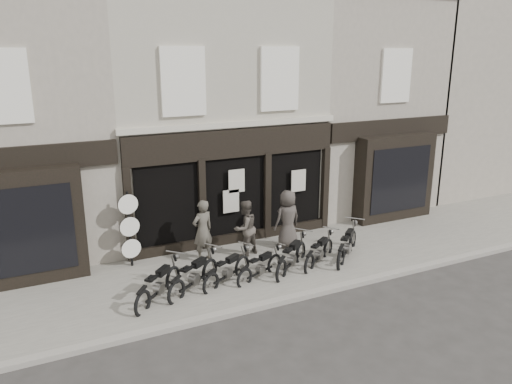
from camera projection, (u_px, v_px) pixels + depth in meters
name	position (u px, v px, depth m)	size (l,w,h in m)	color
ground_plane	(277.00, 280.00, 14.17)	(90.00, 90.00, 0.00)	#2D2B28
pavement	(263.00, 266.00, 14.93)	(30.00, 4.20, 0.12)	#69645C
kerb	(299.00, 297.00, 13.06)	(30.00, 0.25, 0.13)	gray
central_building	(202.00, 113.00, 18.21)	(7.30, 6.22, 8.34)	#A29B8B
neighbour_left	(10.00, 125.00, 15.53)	(5.60, 6.73, 8.34)	gray
neighbour_right	(346.00, 106.00, 20.81)	(5.60, 6.73, 8.34)	gray
filler_right	(483.00, 97.00, 24.27)	(11.00, 6.00, 8.20)	gray
motorcycle_0	(159.00, 287.00, 12.82)	(1.73, 1.69, 1.04)	black
motorcycle_1	(194.00, 278.00, 13.32)	(1.91, 1.49, 1.05)	black
motorcycle_2	(228.00, 272.00, 13.76)	(1.84, 1.22, 0.97)	black
motorcycle_3	(261.00, 269.00, 14.04)	(1.77, 0.98, 0.90)	black
motorcycle_4	(292.00, 259.00, 14.54)	(1.84, 1.56, 1.04)	black
motorcycle_5	(319.00, 254.00, 14.98)	(1.77, 1.34, 0.97)	black
motorcycle_6	(347.00, 247.00, 15.35)	(1.87, 1.71, 1.09)	black
man_left	(203.00, 230.00, 14.97)	(0.69, 0.45, 1.90)	#49443C
man_centre	(245.00, 228.00, 15.38)	(0.85, 0.67, 1.76)	#49423B
man_right	(288.00, 219.00, 16.02)	(0.92, 0.60, 1.89)	#3C3632
advert_sign_post	(130.00, 233.00, 14.51)	(0.59, 0.38, 2.41)	black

